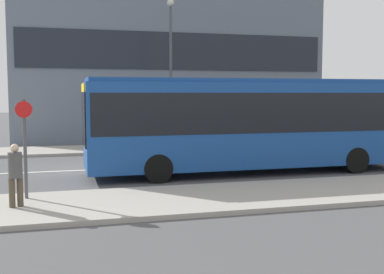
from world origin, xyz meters
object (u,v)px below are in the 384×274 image
(bus_stop_sign, at_px, (25,141))
(street_lamp, at_px, (171,59))
(parked_car_0, at_px, (361,136))
(city_bus, at_px, (250,119))
(pedestrian_near_stop, at_px, (15,172))

(bus_stop_sign, relative_size, street_lamp, 0.35)
(parked_car_0, height_order, street_lamp, street_lamp)
(city_bus, bearing_deg, street_lamp, 95.97)
(parked_car_0, height_order, bus_stop_sign, bus_stop_sign)
(city_bus, distance_m, pedestrian_near_stop, 8.92)
(city_bus, bearing_deg, bus_stop_sign, -161.61)
(bus_stop_sign, bearing_deg, city_bus, 21.85)
(parked_car_0, bearing_deg, street_lamp, 167.93)
(pedestrian_near_stop, height_order, bus_stop_sign, bus_stop_sign)
(parked_car_0, distance_m, pedestrian_near_stop, 19.03)
(city_bus, distance_m, street_lamp, 8.17)
(pedestrian_near_stop, bearing_deg, bus_stop_sign, 56.78)
(bus_stop_sign, bearing_deg, pedestrian_near_stop, -100.48)
(pedestrian_near_stop, distance_m, street_lamp, 13.90)
(parked_car_0, distance_m, bus_stop_sign, 18.43)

